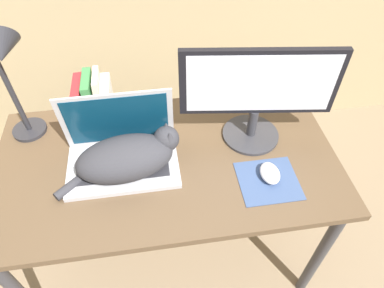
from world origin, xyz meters
The scene contains 8 objects.
desk centered at (0.00, 0.34, 0.63)m, with size 1.26×0.68×0.71m.
laptop centered at (-0.16, 0.35, 0.76)m, with size 0.39×0.25×0.26m.
cat centered at (-0.13, 0.30, 0.79)m, with size 0.44×0.23×0.15m.
external_monitor centered at (0.34, 0.41, 0.93)m, with size 0.55×0.22×0.39m.
mousepad centered at (0.34, 0.19, 0.71)m, with size 0.21×0.19×0.00m.
computer_mouse centered at (0.35, 0.20, 0.73)m, with size 0.07×0.10×0.04m.
book_row centered at (-0.25, 0.59, 0.81)m, with size 0.14×0.16×0.22m.
desk_lamp centered at (-0.49, 0.54, 1.02)m, with size 0.17×0.17×0.46m.
Camera 1 is at (-0.03, -0.49, 1.67)m, focal length 32.00 mm.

